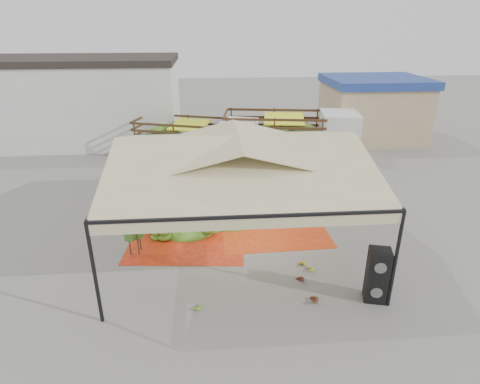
{
  "coord_description": "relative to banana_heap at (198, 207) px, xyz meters",
  "views": [
    {
      "loc": [
        -0.97,
        -12.88,
        7.53
      ],
      "look_at": [
        0.2,
        1.5,
        1.3
      ],
      "focal_mm": 30.0,
      "sensor_mm": 36.0,
      "label": 1
    }
  ],
  "objects": [
    {
      "name": "tarp_left",
      "position": [
        -0.35,
        -1.37,
        -0.54
      ],
      "size": [
        4.52,
        4.34,
        0.01
      ],
      "primitive_type": "cube",
      "rotation": [
        0.0,
        0.0,
        -0.09
      ],
      "color": "#D44114",
      "rests_on": "ground"
    },
    {
      "name": "banana_leaves",
      "position": [
        -2.21,
        -2.04,
        -0.55
      ],
      "size": [
        0.96,
        1.36,
        3.7
      ],
      "primitive_type": null,
      "color": "#32751F",
      "rests_on": "ground"
    },
    {
      "name": "hand_yellow_a",
      "position": [
        3.63,
        -3.96,
        -0.45
      ],
      "size": [
        0.51,
        0.45,
        0.2
      ],
      "primitive_type": "ellipsoid",
      "rotation": [
        0.0,
        0.0,
        -0.25
      ],
      "color": "gold",
      "rests_on": "ground"
    },
    {
      "name": "truck_right",
      "position": [
        5.65,
        7.94,
        1.07
      ],
      "size": [
        7.96,
        3.71,
        2.63
      ],
      "rotation": [
        0.0,
        0.0,
        -0.15
      ],
      "color": "#492E18",
      "rests_on": "ground"
    },
    {
      "name": "building_white",
      "position": [
        -8.51,
        12.18,
        2.17
      ],
      "size": [
        14.3,
        6.3,
        5.4
      ],
      "color": "silver",
      "rests_on": "ground"
    },
    {
      "name": "hand_green",
      "position": [
        0.01,
        -5.52,
        -0.46
      ],
      "size": [
        0.52,
        0.5,
        0.18
      ],
      "primitive_type": "ellipsoid",
      "rotation": [
        0.0,
        0.0,
        -0.66
      ],
      "color": "#466F17",
      "rests_on": "ground"
    },
    {
      "name": "hanging_bunches",
      "position": [
        0.61,
        -3.41,
        2.07
      ],
      "size": [
        4.74,
        0.24,
        0.2
      ],
      "color": "#477F1A",
      "rests_on": "ground"
    },
    {
      "name": "tarp_right",
      "position": [
        2.92,
        -0.62,
        -0.54
      ],
      "size": [
        4.17,
        4.37,
        0.01
      ],
      "primitive_type": "cube",
      "rotation": [
        0.0,
        0.0,
        0.03
      ],
      "color": "#E64715",
      "rests_on": "ground"
    },
    {
      "name": "banana_heap",
      "position": [
        0.0,
        0.0,
        0.0
      ],
      "size": [
        6.27,
        5.75,
        1.09
      ],
      "primitive_type": "ellipsoid",
      "rotation": [
        0.0,
        0.0,
        -0.37
      ],
      "color": "#3C7819",
      "rests_on": "ground"
    },
    {
      "name": "hand_yellow_b",
      "position": [
        3.46,
        -3.68,
        -0.45
      ],
      "size": [
        0.54,
        0.5,
        0.19
      ],
      "primitive_type": "ellipsoid",
      "rotation": [
        0.0,
        0.0,
        0.45
      ],
      "color": "gold",
      "rests_on": "ground"
    },
    {
      "name": "truck_left",
      "position": [
        0.08,
        7.78,
        0.9
      ],
      "size": [
        7.25,
        4.34,
        2.35
      ],
      "rotation": [
        0.0,
        0.0,
        -0.31
      ],
      "color": "#4C3519",
      "rests_on": "ground"
    },
    {
      "name": "ground",
      "position": [
        1.49,
        -1.82,
        -0.55
      ],
      "size": [
        90.0,
        90.0,
        0.0
      ],
      "primitive_type": "plane",
      "color": "slate",
      "rests_on": "ground"
    },
    {
      "name": "speaker_stack",
      "position": [
        5.19,
        -5.52,
        0.28
      ],
      "size": [
        0.71,
        0.66,
        1.66
      ],
      "rotation": [
        0.0,
        0.0,
        -0.25
      ],
      "color": "black",
      "rests_on": "ground"
    },
    {
      "name": "vendor",
      "position": [
        3.71,
        3.63,
        0.38
      ],
      "size": [
        0.77,
        0.61,
        1.86
      ],
      "primitive_type": "imported",
      "rotation": [
        0.0,
        0.0,
        2.88
      ],
      "color": "gray",
      "rests_on": "ground"
    },
    {
      "name": "hand_red_b",
      "position": [
        3.19,
        -4.52,
        -0.45
      ],
      "size": [
        0.53,
        0.5,
        0.19
      ],
      "primitive_type": "ellipsoid",
      "rotation": [
        0.0,
        0.0,
        0.51
      ],
      "color": "#5D2615",
      "rests_on": "ground"
    },
    {
      "name": "building_tan",
      "position": [
        11.49,
        11.18,
        1.53
      ],
      "size": [
        6.3,
        5.3,
        4.1
      ],
      "color": "tan",
      "rests_on": "ground"
    },
    {
      "name": "hand_red_a",
      "position": [
        3.33,
        -5.52,
        -0.43
      ],
      "size": [
        0.51,
        0.42,
        0.23
      ],
      "primitive_type": "ellipsoid",
      "rotation": [
        0.0,
        0.0,
        0.02
      ],
      "color": "#552813",
      "rests_on": "ground"
    },
    {
      "name": "canopy_tent",
      "position": [
        1.49,
        -1.82,
        2.75
      ],
      "size": [
        8.1,
        8.1,
        4.0
      ],
      "color": "black",
      "rests_on": "ground"
    }
  ]
}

